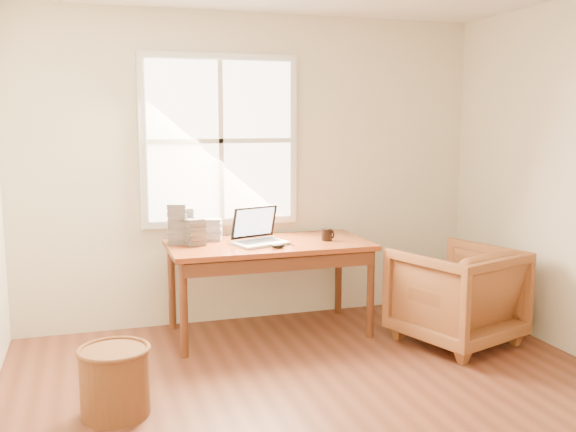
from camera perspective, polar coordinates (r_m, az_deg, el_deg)
name	(u,v)px	position (r m, az deg, el deg)	size (l,w,h in m)	color
room_shell	(346,195)	(3.51, 5.18, 1.90)	(4.04, 4.54, 2.64)	brown
desk	(269,245)	(5.14, -1.71, -2.59)	(1.60, 0.80, 0.04)	brown
armchair	(456,295)	(5.17, 14.69, -6.79)	(0.81, 0.83, 0.76)	brown
wicker_stool	(115,382)	(4.01, -15.14, -14.09)	(0.40, 0.40, 0.40)	brown
laptop	(260,225)	(5.02, -2.52, -0.77)	(0.43, 0.45, 0.32)	silver
mouse	(278,246)	(4.90, -0.88, -2.68)	(0.11, 0.06, 0.04)	black
coffee_mug	(327,235)	(5.21, 3.46, -1.67)	(0.09, 0.09, 0.10)	black
cd_stack_a	(184,225)	(5.18, -9.21, -0.83)	(0.14, 0.12, 0.28)	silver
cd_stack_b	(195,232)	(5.04, -8.26, -1.45)	(0.13, 0.12, 0.21)	#27272C
cd_stack_c	(177,224)	(5.12, -9.82, -0.68)	(0.14, 0.13, 0.32)	#9597A2
cd_stack_d	(212,229)	(5.24, -6.74, -1.20)	(0.14, 0.13, 0.18)	silver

